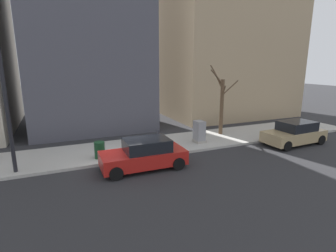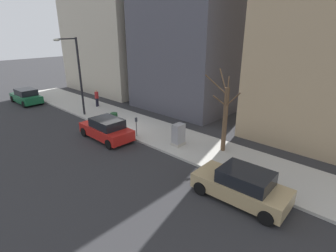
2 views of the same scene
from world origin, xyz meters
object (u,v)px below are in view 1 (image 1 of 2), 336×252
(trash_bin, at_px, (100,150))
(bare_tree, at_px, (222,104))
(parked_car_red, at_px, (144,154))
(utility_box, at_px, (199,132))
(parked_car_tan, at_px, (294,133))
(parking_meter, at_px, (158,139))
(office_block_center, at_px, (84,9))
(streetlamp, at_px, (3,91))

(trash_bin, bearing_deg, bare_tree, -79.29)
(parked_car_red, relative_size, bare_tree, 0.85)
(utility_box, bearing_deg, parked_car_tan, -112.27)
(parking_meter, height_order, trash_bin, parking_meter)
(office_block_center, bearing_deg, parking_meter, -165.39)
(utility_box, relative_size, streetlamp, 0.22)
(parked_car_red, xyz_separation_m, utility_box, (2.41, -4.54, 0.11))
(parked_car_red, bearing_deg, streetlamp, 77.29)
(streetlamp, bearing_deg, parked_car_tan, -94.76)
(bare_tree, relative_size, office_block_center, 0.26)
(utility_box, relative_size, bare_tree, 0.29)
(parked_car_red, height_order, parking_meter, parked_car_red)
(trash_bin, xyz_separation_m, office_block_center, (9.17, -0.74, 8.80))
(utility_box, distance_m, streetlamp, 10.93)
(utility_box, height_order, bare_tree, bare_tree)
(utility_box, distance_m, trash_bin, 6.44)
(parked_car_red, height_order, trash_bin, parked_car_red)
(bare_tree, bearing_deg, trash_bin, 100.71)
(utility_box, relative_size, office_block_center, 0.08)
(trash_bin, height_order, office_block_center, office_block_center)
(parking_meter, bearing_deg, utility_box, -74.98)
(utility_box, xyz_separation_m, bare_tree, (1.29, -2.53, 1.52))
(parked_car_tan, xyz_separation_m, bare_tree, (3.66, 3.25, 1.63))
(parked_car_tan, xyz_separation_m, trash_bin, (1.97, 12.20, -0.14))
(trash_bin, relative_size, office_block_center, 0.05)
(bare_tree, bearing_deg, parked_car_tan, -138.37)
(parked_car_tan, xyz_separation_m, utility_box, (2.37, 5.78, 0.11))
(utility_box, bearing_deg, parking_meter, 105.02)
(parked_car_tan, distance_m, trash_bin, 12.35)
(parked_car_tan, height_order, office_block_center, office_block_center)
(utility_box, height_order, streetlamp, streetlamp)
(office_block_center, bearing_deg, utility_box, -147.09)
(parking_meter, xyz_separation_m, utility_box, (0.85, -3.17, -0.13))
(bare_tree, distance_m, office_block_center, 13.14)
(utility_box, xyz_separation_m, streetlamp, (-1.02, 10.41, 3.17))
(parked_car_tan, bearing_deg, trash_bin, 78.68)
(streetlamp, distance_m, trash_bin, 5.29)
(parked_car_tan, xyz_separation_m, streetlamp, (1.35, 16.19, 3.28))
(parking_meter, xyz_separation_m, trash_bin, (0.45, 3.25, -0.38))
(parking_meter, relative_size, utility_box, 0.94)
(streetlamp, bearing_deg, utility_box, -84.42)
(parked_car_tan, distance_m, parked_car_red, 10.32)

